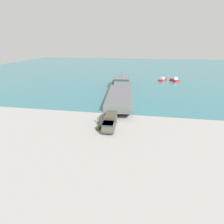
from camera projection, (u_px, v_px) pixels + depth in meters
The scene contains 8 objects.
ground_plane at pixel (115, 123), 43.07m from camera, with size 240.00×240.00×0.00m, color gray.
water_surface at pixel (134, 69), 131.05m from camera, with size 240.00×180.00×0.01m, color #336B75.
landing_craft at pixel (121, 89), 68.56m from camera, with size 11.71×42.31×6.94m.
military_truck at pixel (110, 122), 40.36m from camera, with size 2.71×7.63×3.02m.
soldier_on_ramp at pixel (98, 119), 42.78m from camera, with size 0.44×0.50×1.79m.
moored_boat_a at pixel (175, 80), 89.20m from camera, with size 4.38×5.89×2.16m.
moored_boat_b at pixel (163, 80), 90.36m from camera, with size 4.69×5.76×1.93m.
cargo_crate at pixel (99, 128), 39.96m from camera, with size 0.86×1.03×0.86m, color #3D4C33.
Camera 1 is at (5.60, -38.54, 18.63)m, focal length 28.00 mm.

